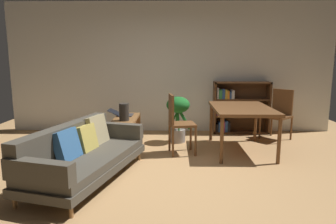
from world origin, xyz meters
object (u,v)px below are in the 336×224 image
(fabric_couch, at_px, (83,153))
(desk_speaker, at_px, (124,112))
(open_laptop, at_px, (122,114))
(dining_chair_near, at_px, (279,112))
(bookshelf, at_px, (237,108))
(potted_floor_plant, at_px, (178,113))
(dining_table, at_px, (242,111))
(dining_chair_far, at_px, (178,121))
(media_console, at_px, (126,131))

(fabric_couch, relative_size, desk_speaker, 7.16)
(open_laptop, bearing_deg, dining_chair_near, 5.43)
(fabric_couch, distance_m, bookshelf, 3.58)
(fabric_couch, relative_size, dining_chair_near, 2.17)
(potted_floor_plant, bearing_deg, dining_table, -27.06)
(open_laptop, bearing_deg, fabric_couch, -96.94)
(fabric_couch, height_order, dining_chair_far, dining_chair_far)
(media_console, height_order, dining_chair_near, dining_chair_near)
(desk_speaker, distance_m, bookshelf, 2.51)
(dining_table, height_order, bookshelf, bookshelf)
(fabric_couch, height_order, dining_table, dining_table)
(dining_chair_far, bearing_deg, open_laptop, 145.80)
(dining_table, xyz_separation_m, dining_chair_near, (0.90, 0.80, -0.15))
(open_laptop, distance_m, dining_chair_far, 1.24)
(dining_chair_near, relative_size, dining_chair_far, 0.98)
(bookshelf, bearing_deg, desk_speaker, -149.70)
(media_console, distance_m, dining_table, 2.05)
(media_console, xyz_separation_m, dining_chair_near, (2.88, 0.48, 0.28))
(potted_floor_plant, relative_size, dining_table, 0.61)
(media_console, xyz_separation_m, bookshelf, (2.18, 0.99, 0.28))
(dining_table, relative_size, dining_chair_near, 1.45)
(potted_floor_plant, xyz_separation_m, dining_chair_near, (1.94, 0.26, -0.03))
(media_console, height_order, desk_speaker, desk_speaker)
(media_console, bearing_deg, dining_chair_far, -28.65)
(potted_floor_plant, bearing_deg, bookshelf, 32.03)
(fabric_couch, xyz_separation_m, dining_chair_far, (1.24, 1.07, 0.20))
(potted_floor_plant, distance_m, bookshelf, 1.47)
(open_laptop, height_order, dining_chair_near, dining_chair_near)
(open_laptop, relative_size, dining_table, 0.32)
(bookshelf, bearing_deg, potted_floor_plant, -147.97)
(dining_chair_far, bearing_deg, desk_speaker, 165.87)
(dining_chair_far, bearing_deg, dining_table, 9.66)
(dining_table, bearing_deg, media_console, 170.77)
(fabric_couch, height_order, dining_chair_near, dining_chair_near)
(potted_floor_plant, bearing_deg, dining_chair_near, 7.75)
(media_console, distance_m, dining_chair_near, 2.93)
(media_console, relative_size, dining_chair_near, 1.05)
(desk_speaker, bearing_deg, fabric_couch, -104.36)
(bookshelf, bearing_deg, open_laptop, -160.76)
(open_laptop, bearing_deg, desk_speaker, -75.92)
(dining_table, bearing_deg, potted_floor_plant, 152.94)
(fabric_couch, bearing_deg, dining_table, 28.52)
(desk_speaker, xyz_separation_m, bookshelf, (2.17, 1.27, -0.12))
(fabric_couch, bearing_deg, dining_chair_near, 32.66)
(desk_speaker, height_order, dining_table, desk_speaker)
(open_laptop, relative_size, potted_floor_plant, 0.53)
(potted_floor_plant, bearing_deg, fabric_couch, -125.08)
(potted_floor_plant, height_order, bookshelf, bookshelf)
(dining_chair_near, relative_size, bookshelf, 0.83)
(potted_floor_plant, distance_m, dining_chair_far, 0.72)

